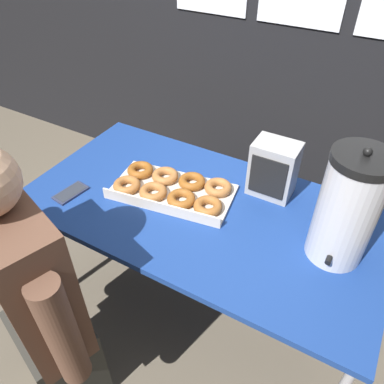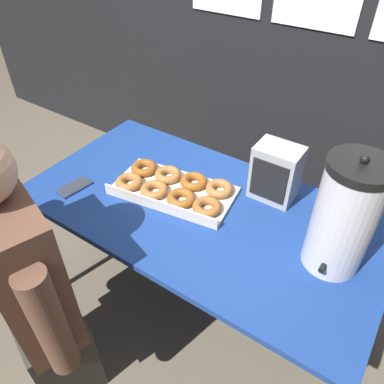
{
  "view_description": "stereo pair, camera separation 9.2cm",
  "coord_description": "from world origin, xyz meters",
  "px_view_note": "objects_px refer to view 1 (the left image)",
  "views": [
    {
      "loc": [
        0.55,
        -1.04,
        1.77
      ],
      "look_at": [
        -0.05,
        0.0,
        0.77
      ],
      "focal_mm": 35.0,
      "sensor_mm": 36.0,
      "label": 1
    },
    {
      "loc": [
        0.62,
        -0.99,
        1.77
      ],
      "look_at": [
        -0.05,
        0.0,
        0.77
      ],
      "focal_mm": 35.0,
      "sensor_mm": 36.0,
      "label": 2
    }
  ],
  "objects_px": {
    "space_heater": "(273,169)",
    "person_seated": "(37,304)",
    "coffee_urn": "(347,209)",
    "cell_phone": "(71,193)",
    "donut_box": "(172,189)"
  },
  "relations": [
    {
      "from": "space_heater",
      "to": "person_seated",
      "type": "xyz_separation_m",
      "value": [
        -0.54,
        -0.87,
        -0.24
      ]
    },
    {
      "from": "coffee_urn",
      "to": "cell_phone",
      "type": "distance_m",
      "value": 1.12
    },
    {
      "from": "cell_phone",
      "to": "space_heater",
      "type": "xyz_separation_m",
      "value": [
        0.75,
        0.45,
        0.12
      ]
    },
    {
      "from": "space_heater",
      "to": "cell_phone",
      "type": "bearing_deg",
      "value": -149.38
    },
    {
      "from": "cell_phone",
      "to": "space_heater",
      "type": "distance_m",
      "value": 0.88
    },
    {
      "from": "coffee_urn",
      "to": "person_seated",
      "type": "distance_m",
      "value": 1.14
    },
    {
      "from": "coffee_urn",
      "to": "space_heater",
      "type": "height_order",
      "value": "coffee_urn"
    },
    {
      "from": "cell_phone",
      "to": "person_seated",
      "type": "relative_size",
      "value": 0.13
    },
    {
      "from": "coffee_urn",
      "to": "person_seated",
      "type": "xyz_separation_m",
      "value": [
        -0.87,
        -0.66,
        -0.34
      ]
    },
    {
      "from": "coffee_urn",
      "to": "cell_phone",
      "type": "bearing_deg",
      "value": -168.08
    },
    {
      "from": "donut_box",
      "to": "space_heater",
      "type": "xyz_separation_m",
      "value": [
        0.37,
        0.22,
        0.1
      ]
    },
    {
      "from": "coffee_urn",
      "to": "person_seated",
      "type": "height_order",
      "value": "person_seated"
    },
    {
      "from": "coffee_urn",
      "to": "cell_phone",
      "type": "height_order",
      "value": "coffee_urn"
    },
    {
      "from": "donut_box",
      "to": "space_heater",
      "type": "relative_size",
      "value": 2.28
    },
    {
      "from": "cell_phone",
      "to": "space_heater",
      "type": "height_order",
      "value": "space_heater"
    }
  ]
}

